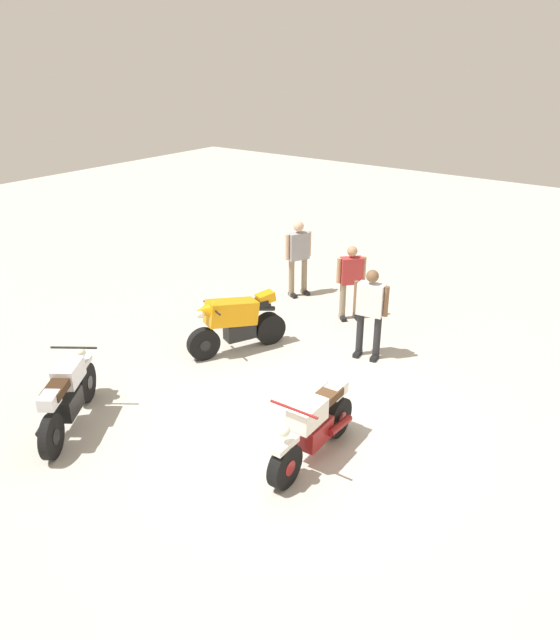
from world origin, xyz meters
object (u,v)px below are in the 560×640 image
motorcycle_silver_cruiser (67,396)px  person_in_red_shirt (351,279)px  person_in_gray_shirt (298,253)px  person_in_white_shirt (370,308)px  motorcycle_cream_vintage (314,428)px  motorcycle_orange_sportbike (236,322)px

motorcycle_silver_cruiser → person_in_red_shirt: bearing=-47.6°
person_in_gray_shirt → person_in_red_shirt: bearing=8.8°
person_in_red_shirt → motorcycle_silver_cruiser: bearing=-60.6°
person_in_white_shirt → person_in_red_shirt: person_in_white_shirt is taller
motorcycle_cream_vintage → motorcycle_orange_sportbike: size_ratio=1.05×
motorcycle_silver_cruiser → person_in_red_shirt: 6.04m
motorcycle_silver_cruiser → person_in_gray_shirt: 6.34m
person_in_red_shirt → motorcycle_cream_vintage: bearing=-23.4°
motorcycle_cream_vintage → motorcycle_silver_cruiser: (1.52, -3.32, 0.03)m
motorcycle_silver_cruiser → person_in_white_shirt: 5.24m
person_in_white_shirt → motorcycle_orange_sportbike: bearing=-67.5°
motorcycle_cream_vintage → person_in_gray_shirt: bearing=-144.9°
person_in_gray_shirt → motorcycle_silver_cruiser: bearing=-63.6°
person_in_gray_shirt → motorcycle_cream_vintage: bearing=-29.2°
motorcycle_cream_vintage → person_in_red_shirt: person_in_red_shirt is taller
motorcycle_cream_vintage → person_in_red_shirt: 4.82m
person_in_gray_shirt → person_in_white_shirt: bearing=-8.1°
motorcycle_cream_vintage → motorcycle_silver_cruiser: size_ratio=1.10×
motorcycle_orange_sportbike → person_in_gray_shirt: size_ratio=1.08×
motorcycle_orange_sportbike → person_in_white_shirt: person_in_white_shirt is taller
motorcycle_orange_sportbike → person_in_red_shirt: bearing=-176.1°
motorcycle_orange_sportbike → motorcycle_silver_cruiser: bearing=17.4°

